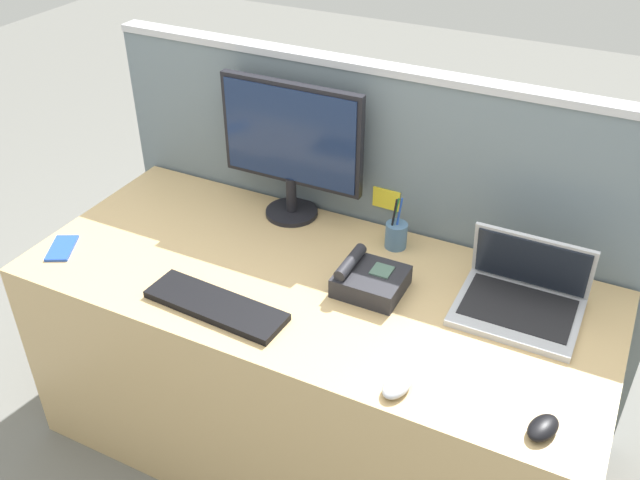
{
  "coord_description": "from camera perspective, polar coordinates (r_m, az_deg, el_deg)",
  "views": [
    {
      "loc": [
        0.78,
        -1.51,
        2.02
      ],
      "look_at": [
        0.0,
        0.05,
        0.85
      ],
      "focal_mm": 39.06,
      "sensor_mm": 36.0,
      "label": 1
    }
  ],
  "objects": [
    {
      "name": "ground_plane",
      "position": [
        2.64,
        -0.51,
        -16.15
      ],
      "size": [
        10.0,
        10.0,
        0.0
      ],
      "primitive_type": "plane",
      "color": "slate"
    },
    {
      "name": "desk",
      "position": [
        2.37,
        -0.55,
        -10.43
      ],
      "size": [
        1.81,
        0.78,
        0.73
      ],
      "primitive_type": "cube",
      "color": "tan",
      "rests_on": "ground_plane"
    },
    {
      "name": "cubicle_divider",
      "position": [
        2.5,
        3.89,
        0.33
      ],
      "size": [
        1.93,
        0.08,
        1.28
      ],
      "color": "slate",
      "rests_on": "ground_plane"
    },
    {
      "name": "desktop_monitor",
      "position": [
        2.33,
        -2.38,
        8.05
      ],
      "size": [
        0.51,
        0.18,
        0.48
      ],
      "color": "black",
      "rests_on": "desk"
    },
    {
      "name": "laptop",
      "position": [
        2.09,
        16.22,
        -4.29
      ],
      "size": [
        0.35,
        0.28,
        0.21
      ],
      "color": "#B2B5BC",
      "rests_on": "desk"
    },
    {
      "name": "desk_phone",
      "position": [
        2.08,
        4.06,
        -3.26
      ],
      "size": [
        0.2,
        0.18,
        0.1
      ],
      "color": "#232328",
      "rests_on": "desk"
    },
    {
      "name": "keyboard_main",
      "position": [
        2.04,
        -8.54,
        -5.33
      ],
      "size": [
        0.44,
        0.15,
        0.02
      ],
      "primitive_type": "cube",
      "rotation": [
        0.0,
        0.0,
        -0.06
      ],
      "color": "black",
      "rests_on": "desk"
    },
    {
      "name": "computer_mouse_right_hand",
      "position": [
        1.77,
        17.8,
        -14.43
      ],
      "size": [
        0.09,
        0.11,
        0.03
      ],
      "primitive_type": "ellipsoid",
      "rotation": [
        0.0,
        0.0,
        -0.34
      ],
      "color": "black",
      "rests_on": "desk"
    },
    {
      "name": "computer_mouse_left_hand",
      "position": [
        1.79,
        6.31,
        -11.8
      ],
      "size": [
        0.08,
        0.11,
        0.03
      ],
      "primitive_type": "ellipsoid",
      "rotation": [
        0.0,
        0.0,
        -0.2
      ],
      "color": "#B2B5BC",
      "rests_on": "desk"
    },
    {
      "name": "pen_cup",
      "position": [
        2.27,
        6.25,
        0.45
      ],
      "size": [
        0.07,
        0.07,
        0.18
      ],
      "color": "#4C7093",
      "rests_on": "desk"
    },
    {
      "name": "cell_phone_blue_case",
      "position": [
        2.42,
        -20.39,
        -0.63
      ],
      "size": [
        0.13,
        0.16,
        0.01
      ],
      "primitive_type": "cube",
      "rotation": [
        0.0,
        0.0,
        0.48
      ],
      "color": "blue",
      "rests_on": "desk"
    }
  ]
}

